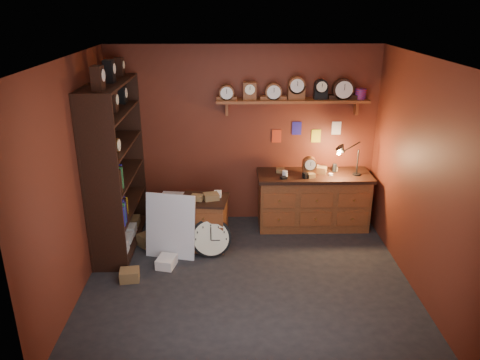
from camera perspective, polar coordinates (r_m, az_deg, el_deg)
name	(u,v)px	position (r m, az deg, el deg)	size (l,w,h in m)	color
floor	(248,278)	(6.01, 0.92, -11.91)	(4.00, 4.00, 0.00)	black
room_shell	(252,145)	(5.38, 1.47, 4.31)	(4.02, 3.62, 2.71)	#5F2516
shelving_unit	(113,160)	(6.54, -15.23, 2.33)	(0.47, 1.60, 2.58)	black
workbench	(313,197)	(7.20, 8.91, -2.08)	(1.70, 0.66, 1.36)	brown
low_cabinet	(205,220)	(6.58, -4.35, -4.94)	(0.70, 0.61, 0.81)	brown
big_round_clock	(211,238)	(6.38, -3.54, -7.03)	(0.55, 0.17, 0.55)	black
white_panel	(172,255)	(6.57, -8.30, -9.04)	(0.68, 0.03, 0.91)	silver
mini_fridge	(176,214)	(7.15, -7.80, -4.08)	(0.55, 0.57, 0.51)	silver
floor_box_a	(130,275)	(6.10, -13.31, -11.21)	(0.24, 0.20, 0.14)	brown
floor_box_b	(166,262)	(6.29, -8.95, -9.84)	(0.22, 0.26, 0.13)	white
floor_box_c	(147,239)	(6.84, -11.22, -7.10)	(0.24, 0.20, 0.18)	brown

